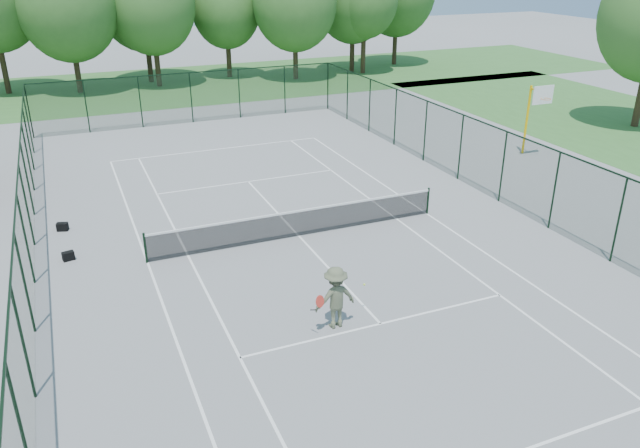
{
  "coord_description": "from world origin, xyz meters",
  "views": [
    {
      "loc": [
        -7.4,
        -19.52,
        9.69
      ],
      "look_at": [
        0.0,
        -2.0,
        1.3
      ],
      "focal_mm": 35.0,
      "sensor_mm": 36.0,
      "label": 1
    }
  ],
  "objects_px": {
    "basketball_goal": "(536,106)",
    "sports_bag_a": "(68,256)",
    "tennis_net": "(299,222)",
    "tennis_player": "(335,297)"
  },
  "relations": [
    {
      "from": "basketball_goal",
      "to": "sports_bag_a",
      "type": "distance_m",
      "value": 22.72
    },
    {
      "from": "sports_bag_a",
      "to": "tennis_net",
      "type": "bearing_deg",
      "value": -20.9
    },
    {
      "from": "tennis_net",
      "to": "basketball_goal",
      "type": "xyz_separation_m",
      "value": [
        14.42,
        4.57,
        1.99
      ]
    },
    {
      "from": "tennis_net",
      "to": "sports_bag_a",
      "type": "height_order",
      "value": "tennis_net"
    },
    {
      "from": "basketball_goal",
      "to": "sports_bag_a",
      "type": "relative_size",
      "value": 9.54
    },
    {
      "from": "sports_bag_a",
      "to": "tennis_player",
      "type": "height_order",
      "value": "tennis_player"
    },
    {
      "from": "basketball_goal",
      "to": "sports_bag_a",
      "type": "xyz_separation_m",
      "value": [
        -22.34,
        -3.33,
        -2.42
      ]
    },
    {
      "from": "basketball_goal",
      "to": "tennis_player",
      "type": "xyz_separation_m",
      "value": [
        -15.63,
        -10.56,
        -1.65
      ]
    },
    {
      "from": "tennis_net",
      "to": "tennis_player",
      "type": "distance_m",
      "value": 6.11
    },
    {
      "from": "tennis_net",
      "to": "sports_bag_a",
      "type": "xyz_separation_m",
      "value": [
        -7.92,
        1.24,
        -0.42
      ]
    }
  ]
}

